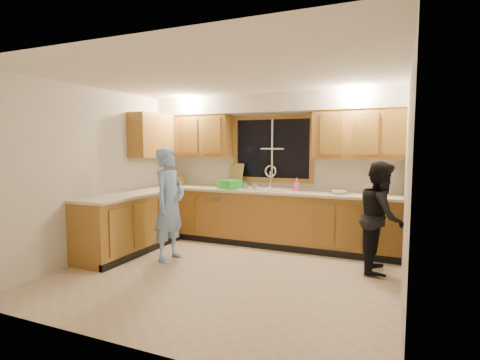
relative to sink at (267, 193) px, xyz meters
name	(u,v)px	position (x,y,z in m)	size (l,w,h in m)	color
floor	(225,274)	(0.00, -1.60, -0.86)	(4.20, 4.20, 0.00)	#C0AC93
ceiling	(224,77)	(0.00, -1.60, 1.64)	(4.20, 4.20, 0.00)	white
wall_back	(272,169)	(0.00, 0.30, 0.39)	(4.20, 4.20, 0.00)	beige
wall_left	(97,173)	(-2.10, -1.60, 0.39)	(3.80, 3.80, 0.00)	beige
wall_right	(406,185)	(2.10, -1.60, 0.39)	(3.80, 3.80, 0.00)	beige
base_cabinets_back	(266,218)	(0.00, 0.00, -0.42)	(4.20, 0.60, 0.88)	#A06E2E
base_cabinets_left	(131,224)	(-1.80, -1.25, -0.42)	(0.60, 1.90, 0.88)	#A06E2E
countertop_back	(266,191)	(0.00, -0.02, 0.04)	(4.20, 0.63, 0.04)	beige
countertop_left	(131,195)	(-1.79, -1.25, 0.04)	(0.63, 1.90, 0.04)	beige
upper_cabinets_left	(195,136)	(-1.43, 0.13, 0.96)	(1.35, 0.33, 0.75)	#A06E2E
upper_cabinets_right	(358,134)	(1.43, 0.13, 0.96)	(1.35, 0.33, 0.75)	#A06E2E
upper_cabinets_return	(152,136)	(-1.94, -0.48, 0.96)	(0.33, 0.90, 0.75)	#A06E2E
soffit	(270,103)	(0.00, 0.12, 1.49)	(4.20, 0.35, 0.30)	silver
window_frame	(272,149)	(0.00, 0.29, 0.74)	(1.44, 0.03, 1.14)	black
sink	(267,193)	(0.00, 0.00, 0.00)	(0.86, 0.52, 0.57)	white
dishwasher	(221,216)	(-0.85, -0.01, -0.45)	(0.60, 0.56, 0.82)	white
stove	(104,231)	(-1.80, -1.82, -0.41)	(0.58, 0.75, 0.90)	white
man	(169,204)	(-1.00, -1.36, -0.05)	(0.59, 0.39, 1.63)	#73A0D9
woman	(381,217)	(1.83, -0.69, -0.14)	(0.71, 0.55, 1.46)	black
knife_block	(181,180)	(-1.73, 0.09, 0.15)	(0.11, 0.09, 0.20)	olive
cutting_board	(236,175)	(-0.66, 0.22, 0.27)	(0.32, 0.02, 0.42)	tan
dish_crate	(230,184)	(-0.62, -0.12, 0.13)	(0.33, 0.30, 0.15)	green
soap_bottle	(297,184)	(0.49, 0.09, 0.16)	(0.09, 0.10, 0.21)	pink
bowl	(339,192)	(1.19, -0.06, 0.08)	(0.22, 0.22, 0.05)	silver
can_left	(246,187)	(-0.29, -0.21, 0.12)	(0.07, 0.07, 0.13)	beige
can_right	(255,187)	(-0.12, -0.22, 0.12)	(0.07, 0.07, 0.13)	beige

